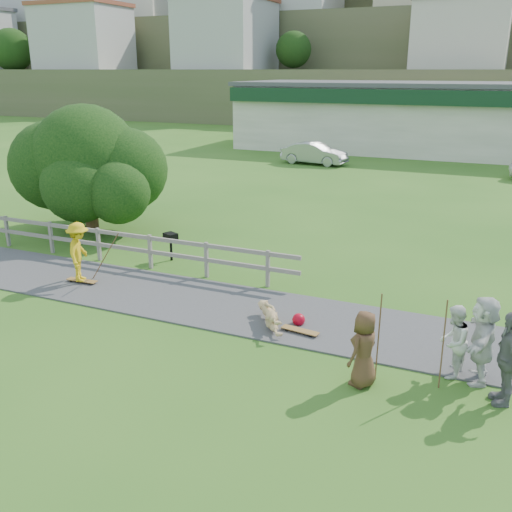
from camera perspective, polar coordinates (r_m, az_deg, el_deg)
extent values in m
plane|color=#2C5E1A|center=(14.79, -11.04, -6.14)|extent=(260.00, 260.00, 0.00)
cube|color=#3C3C3F|center=(15.92, -8.01, -4.08)|extent=(34.00, 3.00, 0.04)
cube|color=#6A645E|center=(22.04, -23.62, 2.30)|extent=(0.10, 0.10, 1.10)
cube|color=#6A645E|center=(20.64, -19.80, 1.76)|extent=(0.10, 0.10, 1.10)
cube|color=#6A645E|center=(19.36, -15.46, 1.14)|extent=(0.10, 0.10, 1.10)
cube|color=#6A645E|center=(18.20, -10.53, 0.42)|extent=(0.10, 0.10, 1.10)
cube|color=#6A645E|center=(17.20, -4.98, -0.38)|extent=(0.10, 0.10, 1.10)
cube|color=#6A645E|center=(16.38, 1.19, -1.28)|extent=(0.10, 0.10, 1.10)
cube|color=#6A645E|center=(19.55, -16.71, 2.56)|extent=(15.00, 0.08, 0.12)
cube|color=#6A645E|center=(19.67, -16.60, 1.30)|extent=(15.00, 0.08, 0.12)
cube|color=#BCB6A5|center=(46.29, 19.23, 12.72)|extent=(32.00, 10.00, 4.80)
cube|color=#12331D|center=(41.01, 18.81, 14.72)|extent=(32.00, 0.60, 1.00)
cube|color=#48494D|center=(46.16, 19.56, 15.86)|extent=(32.50, 10.50, 0.30)
cube|color=#4C5934|center=(66.52, 17.38, 14.78)|extent=(220.00, 14.00, 6.00)
cube|color=beige|center=(66.54, 17.94, 20.36)|extent=(10.00, 9.00, 7.00)
cube|color=#4C5934|center=(79.38, 18.83, 17.61)|extent=(220.00, 14.00, 13.00)
cube|color=#4C5934|center=(92.43, 19.93, 19.94)|extent=(220.00, 14.00, 21.00)
cube|color=#4C5934|center=(105.66, 20.82, 21.96)|extent=(220.00, 14.00, 30.00)
imported|color=gold|center=(17.27, -17.25, 0.07)|extent=(1.08, 1.30, 1.75)
imported|color=tan|center=(13.95, 1.48, -6.01)|extent=(1.51, 1.21, 0.58)
imported|color=white|center=(12.29, 19.14, -8.09)|extent=(0.70, 0.84, 1.54)
imported|color=slate|center=(11.65, 23.87, -9.34)|extent=(0.71, 1.17, 1.85)
imported|color=#533621|center=(11.50, 10.74, -9.13)|extent=(0.74, 0.90, 1.57)
imported|color=silver|center=(12.25, 21.72, -7.76)|extent=(0.57, 1.70, 1.83)
imported|color=#97989E|center=(38.47, 5.86, 10.18)|extent=(4.51, 2.00, 1.44)
sphere|color=#B2061B|center=(14.11, 4.29, -6.34)|extent=(0.32, 0.32, 0.32)
cylinder|color=brown|center=(17.17, -14.90, 0.46)|extent=(0.03, 0.03, 1.92)
cylinder|color=brown|center=(11.71, 12.15, -7.93)|extent=(0.03, 0.03, 1.86)
cylinder|color=brown|center=(11.70, 18.19, -8.45)|extent=(0.03, 0.03, 1.88)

